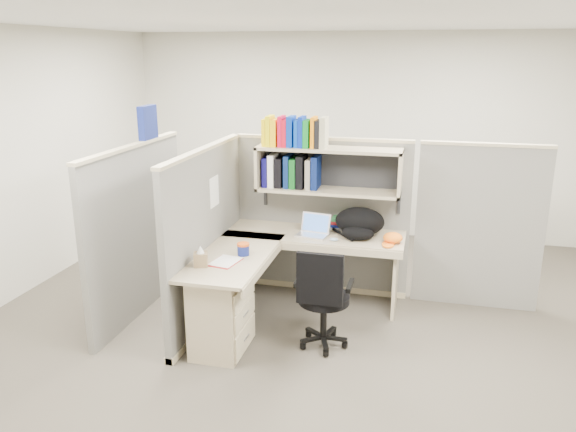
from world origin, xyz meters
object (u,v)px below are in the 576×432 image
(laptop, at_px, (312,225))
(task_chair, at_px, (323,313))
(desk, at_px, (249,291))
(snack_canister, at_px, (243,249))
(backpack, at_px, (359,223))

(laptop, distance_m, task_chair, 0.99)
(desk, xyz_separation_m, snack_canister, (-0.08, 0.11, 0.35))
(snack_canister, bearing_deg, backpack, 38.73)
(laptop, relative_size, task_chair, 0.32)
(backpack, height_order, task_chair, backpack)
(laptop, bearing_deg, task_chair, -62.44)
(desk, bearing_deg, backpack, 45.13)
(desk, distance_m, snack_canister, 0.37)
(desk, xyz_separation_m, task_chair, (0.66, -0.03, -0.12))
(desk, distance_m, backpack, 1.26)
(laptop, xyz_separation_m, backpack, (0.44, 0.07, 0.03))
(laptop, relative_size, backpack, 0.62)
(desk, distance_m, laptop, 0.96)
(laptop, xyz_separation_m, snack_canister, (-0.48, -0.67, -0.05))
(task_chair, bearing_deg, backpack, 78.58)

